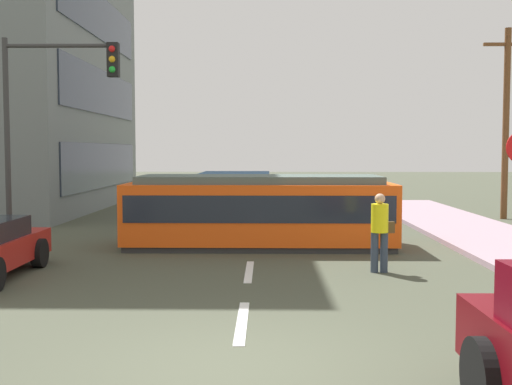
{
  "coord_description": "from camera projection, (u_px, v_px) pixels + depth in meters",
  "views": [
    {
      "loc": [
        0.36,
        -7.4,
        2.57
      ],
      "look_at": [
        0.11,
        8.52,
        1.52
      ],
      "focal_mm": 44.76,
      "sensor_mm": 36.0,
      "label": 1
    }
  ],
  "objects": [
    {
      "name": "pedestrian_crossing",
      "position": [
        380.0,
        228.0,
        13.42
      ],
      "size": [
        0.51,
        0.36,
        1.67
      ],
      "color": "#2F3A4A",
      "rests_on": "ground"
    },
    {
      "name": "utility_pole_mid",
      "position": [
        506.0,
        120.0,
        23.8
      ],
      "size": [
        1.8,
        0.24,
        7.11
      ],
      "color": "brown",
      "rests_on": "ground"
    },
    {
      "name": "lane_stripe_4",
      "position": [
        258.0,
        207.0,
        29.07
      ],
      "size": [
        0.16,
        2.4,
        0.01
      ],
      "primitive_type": "cube",
      "color": "silver",
      "rests_on": "ground"
    },
    {
      "name": "traffic_light_mast",
      "position": [
        50.0,
        103.0,
        15.9
      ],
      "size": [
        2.91,
        0.33,
        5.37
      ],
      "color": "#333333",
      "rests_on": "ground"
    },
    {
      "name": "lane_stripe_1",
      "position": [
        242.0,
        322.0,
        9.55
      ],
      "size": [
        0.16,
        2.4,
        0.01
      ],
      "primitive_type": "cube",
      "color": "silver",
      "rests_on": "ground"
    },
    {
      "name": "streetcar_tram",
      "position": [
        260.0,
        210.0,
        17.03
      ],
      "size": [
        7.08,
        2.58,
        1.91
      ],
      "color": "#F75312",
      "rests_on": "ground"
    },
    {
      "name": "ground_plane",
      "position": [
        253.0,
        244.0,
        17.54
      ],
      "size": [
        120.0,
        120.0,
        0.0
      ],
      "primitive_type": "plane",
      "color": "#444838"
    },
    {
      "name": "city_bus",
      "position": [
        234.0,
        195.0,
        22.58
      ],
      "size": [
        2.56,
        5.14,
        1.77
      ],
      "color": "#274F7D",
      "rests_on": "ground"
    },
    {
      "name": "lane_stripe_3",
      "position": [
        256.0,
        222.0,
        23.09
      ],
      "size": [
        0.16,
        2.4,
        0.01
      ],
      "primitive_type": "cube",
      "color": "silver",
      "rests_on": "ground"
    },
    {
      "name": "lane_stripe_2",
      "position": [
        249.0,
        271.0,
        13.54
      ],
      "size": [
        0.16,
        2.4,
        0.01
      ],
      "primitive_type": "cube",
      "color": "silver",
      "rests_on": "ground"
    }
  ]
}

